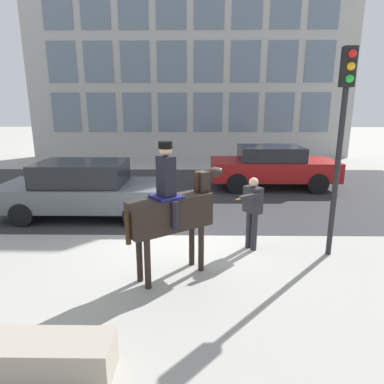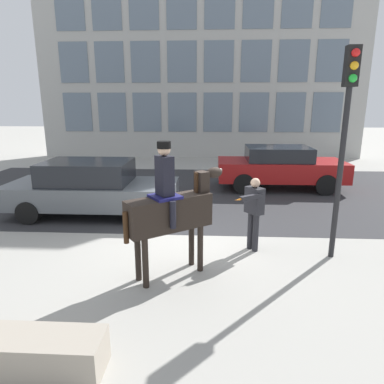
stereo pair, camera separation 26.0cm
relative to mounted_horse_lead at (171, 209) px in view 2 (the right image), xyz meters
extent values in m
plane|color=#9E9B93|center=(0.05, 1.47, -1.29)|extent=(80.00, 80.00, 0.00)
cube|color=#2D2D30|center=(0.05, 6.22, -1.28)|extent=(18.54, 8.50, 0.01)
cube|color=#A8A8A3|center=(0.05, 14.47, 6.48)|extent=(18.54, 0.30, 15.53)
cube|color=slate|center=(-7.09, 14.30, 1.32)|extent=(1.63, 0.02, 2.19)
cube|color=slate|center=(-5.05, 14.30, 1.32)|extent=(1.63, 0.02, 2.19)
cube|color=slate|center=(-3.01, 14.30, 1.32)|extent=(1.63, 0.02, 2.19)
cube|color=slate|center=(-0.97, 14.30, 1.32)|extent=(1.63, 0.02, 2.19)
cube|color=slate|center=(1.07, 14.30, 1.32)|extent=(1.63, 0.02, 2.19)
cube|color=slate|center=(3.11, 14.30, 1.32)|extent=(1.63, 0.02, 2.19)
cube|color=slate|center=(5.15, 14.30, 1.32)|extent=(1.63, 0.02, 2.19)
cube|color=slate|center=(7.19, 14.30, 1.32)|extent=(1.63, 0.02, 2.19)
cube|color=slate|center=(-7.09, 14.30, 4.06)|extent=(1.63, 0.02, 2.19)
cube|color=slate|center=(-5.05, 14.30, 4.06)|extent=(1.63, 0.02, 2.19)
cube|color=slate|center=(-3.01, 14.30, 4.06)|extent=(1.63, 0.02, 2.19)
cube|color=slate|center=(-0.97, 14.30, 4.06)|extent=(1.63, 0.02, 2.19)
cube|color=slate|center=(1.07, 14.30, 4.06)|extent=(1.63, 0.02, 2.19)
cube|color=slate|center=(3.11, 14.30, 4.06)|extent=(1.63, 0.02, 2.19)
cube|color=slate|center=(5.15, 14.30, 4.06)|extent=(1.63, 0.02, 2.19)
cube|color=slate|center=(7.19, 14.30, 4.06)|extent=(1.63, 0.02, 2.19)
cube|color=slate|center=(-7.09, 14.30, 6.79)|extent=(1.63, 0.02, 2.19)
cube|color=slate|center=(-5.05, 14.30, 6.79)|extent=(1.63, 0.02, 2.19)
cube|color=slate|center=(-3.01, 14.30, 6.79)|extent=(1.63, 0.02, 2.19)
cube|color=slate|center=(-0.97, 14.30, 6.79)|extent=(1.63, 0.02, 2.19)
cube|color=slate|center=(1.07, 14.30, 6.79)|extent=(1.63, 0.02, 2.19)
cube|color=slate|center=(3.11, 14.30, 6.79)|extent=(1.63, 0.02, 2.19)
cube|color=slate|center=(5.15, 14.30, 6.79)|extent=(1.63, 0.02, 2.19)
cube|color=slate|center=(7.19, 14.30, 6.79)|extent=(1.63, 0.02, 2.19)
cube|color=black|center=(-0.03, -0.02, -0.08)|extent=(1.54, 1.28, 0.60)
cylinder|color=black|center=(0.34, 0.43, -0.83)|extent=(0.11, 0.11, 0.91)
cylinder|color=black|center=(0.52, 0.18, -0.83)|extent=(0.11, 0.11, 0.91)
cylinder|color=black|center=(-0.58, -0.23, -0.83)|extent=(0.11, 0.11, 0.91)
cylinder|color=black|center=(-0.40, -0.48, -0.83)|extent=(0.11, 0.11, 0.91)
cube|color=black|center=(0.53, 0.38, 0.31)|extent=(0.30, 0.31, 0.59)
cube|color=#382314|center=(0.43, 0.31, 0.33)|extent=(0.08, 0.09, 0.53)
ellipsoid|color=black|center=(0.76, 0.55, 0.56)|extent=(0.39, 0.36, 0.21)
cube|color=silver|center=(0.85, 0.61, 0.58)|extent=(0.13, 0.11, 0.08)
cylinder|color=#382314|center=(-0.70, -0.51, -0.18)|extent=(0.09, 0.09, 0.55)
cube|color=#14144C|center=(-0.10, -0.07, 0.24)|extent=(0.66, 0.67, 0.05)
cube|color=black|center=(-0.10, -0.07, 0.62)|extent=(0.37, 0.39, 0.68)
sphere|color=#D1A889|center=(-0.10, -0.07, 1.07)|extent=(0.22, 0.22, 0.22)
cylinder|color=black|center=(-0.10, -0.07, 1.15)|extent=(0.24, 0.24, 0.12)
cylinder|color=black|center=(-0.26, 0.15, -0.02)|extent=(0.11, 0.11, 0.48)
cylinder|color=black|center=(0.06, -0.29, -0.02)|extent=(0.11, 0.11, 0.48)
cylinder|color=#232328|center=(1.68, 1.15, -0.87)|extent=(0.13, 0.13, 0.84)
cylinder|color=#232328|center=(1.58, 1.28, -0.87)|extent=(0.13, 0.13, 0.84)
cube|color=#232328|center=(1.63, 1.21, -0.17)|extent=(0.42, 0.45, 0.56)
sphere|color=#D1A889|center=(1.63, 1.21, 0.22)|extent=(0.20, 0.20, 0.20)
cube|color=#232328|center=(1.52, 0.91, -0.01)|extent=(0.49, 0.40, 0.09)
cone|color=orange|center=(1.24, 0.70, -0.01)|extent=(0.17, 0.14, 0.04)
cube|color=#51565B|center=(-2.64, 3.45, -0.66)|extent=(4.74, 1.91, 0.63)
cube|color=black|center=(-2.76, 3.45, -0.04)|extent=(2.37, 1.68, 0.61)
cylinder|color=black|center=(-1.17, 2.57, -0.98)|extent=(0.62, 0.23, 0.62)
cylinder|color=black|center=(-1.17, 4.32, -0.98)|extent=(0.62, 0.23, 0.62)
cylinder|color=black|center=(-4.11, 2.57, -0.98)|extent=(0.62, 0.23, 0.62)
cylinder|color=black|center=(-4.11, 4.32, -0.98)|extent=(0.62, 0.23, 0.62)
cube|color=maroon|center=(3.28, 6.87, -0.57)|extent=(4.59, 1.93, 0.70)
cube|color=black|center=(3.17, 6.87, 0.03)|extent=(2.29, 1.70, 0.51)
cylinder|color=black|center=(4.71, 5.99, -0.92)|extent=(0.73, 0.23, 0.73)
cylinder|color=black|center=(4.71, 7.76, -0.92)|extent=(0.73, 0.23, 0.73)
cylinder|color=black|center=(1.86, 5.99, -0.92)|extent=(0.73, 0.23, 0.73)
cylinder|color=black|center=(1.86, 7.76, -0.92)|extent=(0.73, 0.23, 0.73)
cylinder|color=black|center=(3.24, 0.96, 0.42)|extent=(0.11, 0.11, 3.40)
cube|color=black|center=(3.24, 0.96, 2.48)|extent=(0.24, 0.19, 0.72)
sphere|color=red|center=(3.24, 0.84, 2.69)|extent=(0.15, 0.15, 0.15)
sphere|color=orange|center=(3.24, 0.84, 2.48)|extent=(0.15, 0.15, 0.15)
sphere|color=green|center=(3.24, 0.84, 2.26)|extent=(0.15, 0.15, 0.15)
cube|color=#9E9384|center=(-1.54, -2.46, -1.05)|extent=(2.01, 0.56, 0.47)
camera|label=1|loc=(0.43, -5.80, 1.82)|focal=32.00mm
camera|label=2|loc=(0.69, -5.79, 1.82)|focal=32.00mm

